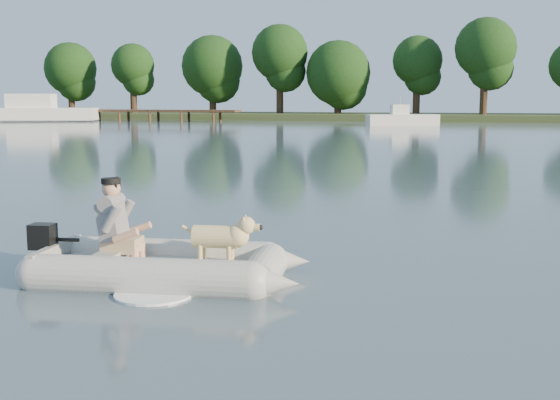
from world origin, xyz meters
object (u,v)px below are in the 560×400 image
(man, at_px, (114,218))
(motorboat, at_px, (402,111))
(cabin_cruiser, at_px, (44,108))
(dock, at_px, (144,115))
(dinghy, at_px, (165,235))
(dog, at_px, (216,241))

(man, height_order, motorboat, motorboat)
(cabin_cruiser, distance_m, motorboat, 31.52)
(man, height_order, cabin_cruiser, cabin_cruiser)
(dock, bearing_deg, cabin_cruiser, -156.79)
(motorboat, bearing_deg, dock, 151.22)
(man, distance_m, cabin_cruiser, 58.07)
(dinghy, height_order, cabin_cruiser, cabin_cruiser)
(dock, xyz_separation_m, dog, (25.74, -51.38, -0.07))
(dinghy, relative_size, dog, 5.01)
(man, bearing_deg, dinghy, -4.24)
(dock, xyz_separation_m, cabin_cruiser, (-7.96, -3.41, 0.71))
(man, xyz_separation_m, dog, (1.17, 0.14, -0.23))
(dog, bearing_deg, motorboat, 86.08)
(man, distance_m, motorboat, 47.24)
(dog, bearing_deg, dinghy, -175.43)
(dinghy, height_order, motorboat, motorboat)
(cabin_cruiser, bearing_deg, dinghy, -74.24)
(motorboat, bearing_deg, dog, -105.82)
(dock, bearing_deg, dinghy, -63.94)
(man, bearing_deg, dock, 108.91)
(dinghy, height_order, dog, dinghy)
(dinghy, distance_m, motorboat, 47.24)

